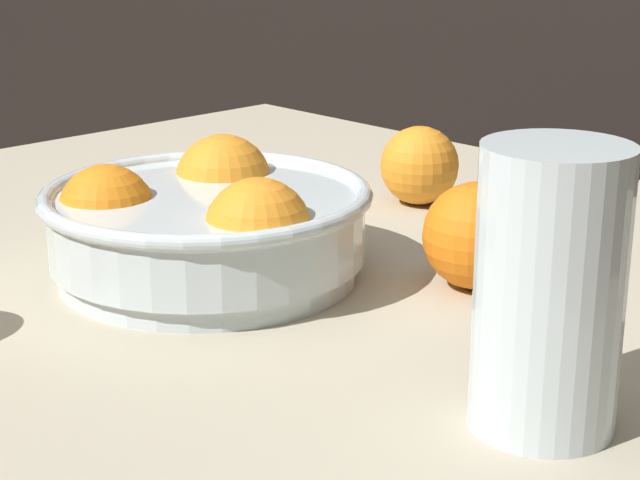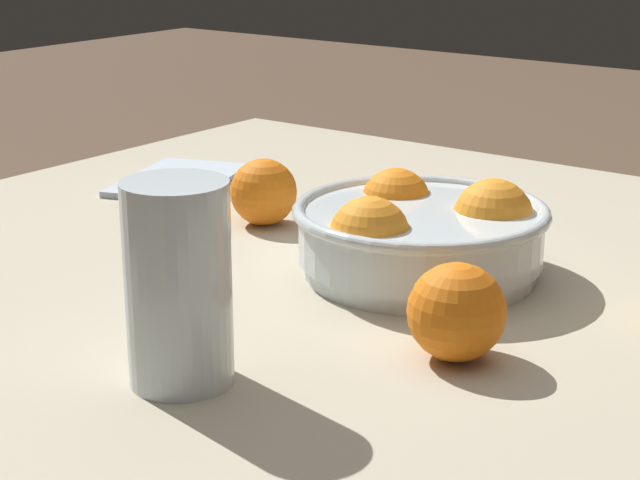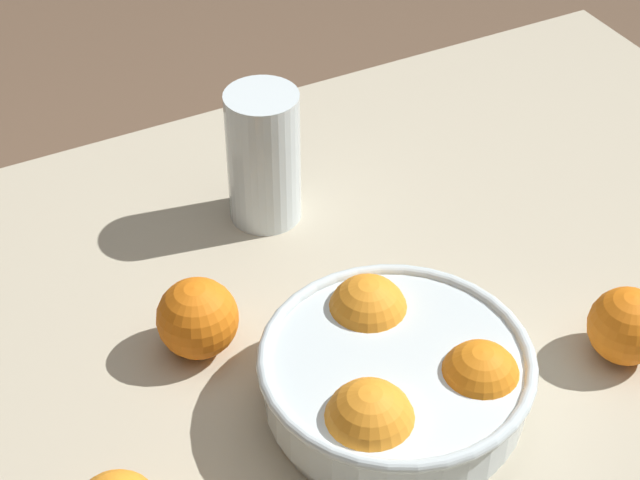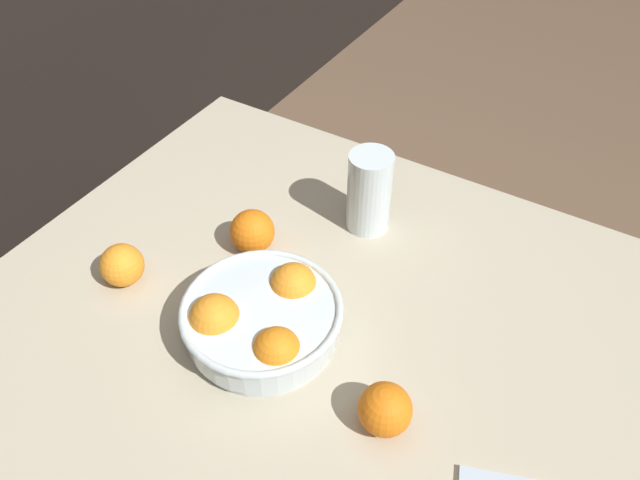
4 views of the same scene
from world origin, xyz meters
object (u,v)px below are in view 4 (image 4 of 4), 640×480
fruit_bowl (262,319)px  orange_loose_front (122,265)px  orange_loose_aside (252,231)px  orange_loose_near_bowl (385,409)px  juice_glass (369,194)px

fruit_bowl → orange_loose_front: size_ratio=3.37×
fruit_bowl → orange_loose_aside: bearing=39.8°
fruit_bowl → orange_loose_front: bearing=94.8°
orange_loose_near_bowl → orange_loose_front: orange_loose_near_bowl is taller
orange_loose_front → orange_loose_aside: (0.18, -0.14, 0.00)m
fruit_bowl → orange_loose_front: 0.27m
fruit_bowl → orange_loose_aside: fruit_bowl is taller
fruit_bowl → orange_loose_aside: size_ratio=3.13×
juice_glass → orange_loose_near_bowl: (-0.35, -0.21, -0.03)m
orange_loose_aside → orange_loose_near_bowl: bearing=-118.4°
orange_loose_front → fruit_bowl: bearing=-85.2°
orange_loose_near_bowl → orange_loose_aside: bearing=61.6°
orange_loose_near_bowl → juice_glass: bearing=31.0°
orange_loose_near_bowl → orange_loose_front: 0.50m
fruit_bowl → juice_glass: (0.31, -0.02, 0.03)m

